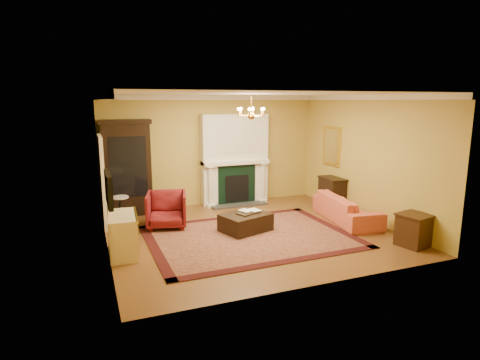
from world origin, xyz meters
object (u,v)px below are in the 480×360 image
leather_ottoman (246,222)px  commode (123,235)px  console_table (332,194)px  china_cabinet (127,170)px  end_table (414,231)px  coral_sofa (347,204)px  pedestal_table (120,209)px  wingback_armchair (167,208)px

leather_ottoman → commode: bearing=171.1°
commode → console_table: 5.66m
china_cabinet → console_table: size_ratio=2.79×
commode → end_table: commode is taller
china_cabinet → coral_sofa: china_cabinet is taller
pedestal_table → console_table: size_ratio=0.86×
coral_sofa → wingback_armchair: bearing=83.8°
end_table → console_table: console_table is taller
pedestal_table → end_table: bearing=-32.6°
wingback_armchair → leather_ottoman: size_ratio=0.88×
wingback_armchair → console_table: size_ratio=1.09×
china_cabinet → leather_ottoman: 3.40m
end_table → china_cabinet: bearing=138.7°
end_table → console_table: bearing=88.8°
china_cabinet → wingback_armchair: 1.73m
leather_ottoman → coral_sofa: bearing=-21.3°
wingback_armchair → end_table: (4.36, -3.01, -0.14)m
coral_sofa → china_cabinet: bearing=71.1°
commode → leather_ottoman: 2.70m
wingback_armchair → leather_ottoman: wingback_armchair is taller
pedestal_table → end_table: pedestal_table is taller
wingback_armchair → pedestal_table: bearing=171.3°
commode → leather_ottoman: size_ratio=1.01×
coral_sofa → end_table: bearing=-164.8°
pedestal_table → leather_ottoman: size_ratio=0.69×
leather_ottoman → pedestal_table: bearing=134.2°
commode → coral_sofa: 5.24m
wingback_armchair → coral_sofa: wingback_armchair is taller
wingback_armchair → end_table: 5.30m
console_table → leather_ottoman: (-2.85, -0.89, -0.21)m
commode → console_table: (5.51, 1.32, 0.03)m
wingback_armchair → pedestal_table: size_ratio=1.27×
commode → end_table: size_ratio=1.66×
end_table → console_table: 2.96m
china_cabinet → leather_ottoman: china_cabinet is taller
pedestal_table → end_table: (5.34, -3.41, -0.10)m
wingback_armchair → pedestal_table: wingback_armchair is taller
end_table → wingback_armchair: bearing=145.4°
china_cabinet → coral_sofa: bearing=-24.5°
wingback_armchair → pedestal_table: 1.07m
commode → coral_sofa: size_ratio=0.48×
end_table → leather_ottoman: bearing=143.5°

